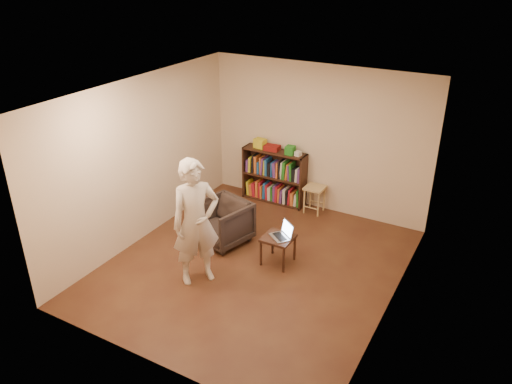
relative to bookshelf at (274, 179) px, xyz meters
The scene contains 15 objects.
floor 2.27m from the bookshelf, 70.36° to the right, with size 4.50×4.50×0.00m, color #421F15.
ceiling 3.10m from the bookshelf, 70.36° to the right, with size 4.50×4.50×0.00m, color silver.
wall_back 1.15m from the bookshelf, 11.79° to the left, with size 4.00×4.00×0.00m, color beige.
wall_left 2.59m from the bookshelf, 120.89° to the right, with size 4.50×4.50×0.00m, color beige.
wall_right 3.56m from the bookshelf, 37.31° to the right, with size 4.50×4.50×0.00m, color beige.
bookshelf is the anchor object (origin of this frame).
box_yellow 0.71m from the bookshelf, behind, with size 0.21×0.15×0.17m, color gold.
red_cloth 0.61m from the bookshelf, 169.60° to the right, with size 0.27×0.20×0.09m, color maroon.
box_green 0.72m from the bookshelf, ahead, with size 0.15×0.15×0.15m, color #21741F.
box_white 0.77m from the bookshelf, ahead, with size 0.10×0.10×0.08m, color silver.
stool 0.84m from the bookshelf, ahead, with size 0.34×0.34×0.49m.
armchair 1.73m from the bookshelf, 91.15° to the right, with size 0.75×0.77×0.70m, color #2E231F.
side_table 2.10m from the bookshelf, 61.19° to the right, with size 0.43×0.43×0.44m.
laptop 2.10m from the bookshelf, 59.32° to the right, with size 0.40×0.39×0.23m.
person 2.80m from the bookshelf, 85.53° to the right, with size 0.67×0.44×1.83m, color beige.
Camera 1 is at (3.06, -5.42, 4.20)m, focal length 35.00 mm.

